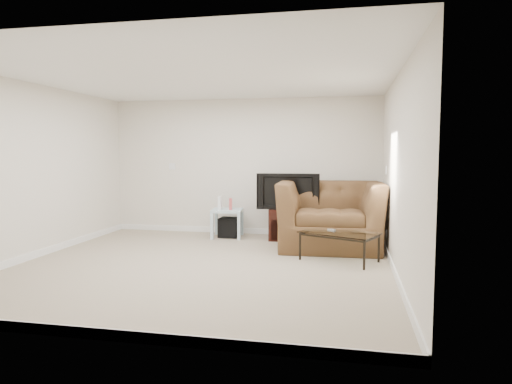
% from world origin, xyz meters
% --- Properties ---
extents(floor, '(5.00, 5.00, 0.00)m').
position_xyz_m(floor, '(0.00, 0.00, 0.00)').
color(floor, tan).
rests_on(floor, ground).
extents(ceiling, '(5.00, 5.00, 0.00)m').
position_xyz_m(ceiling, '(0.00, 0.00, 2.50)').
color(ceiling, white).
rests_on(ceiling, ground).
extents(wall_back, '(5.00, 0.02, 2.50)m').
position_xyz_m(wall_back, '(0.00, 2.50, 1.25)').
color(wall_back, silver).
rests_on(wall_back, ground).
extents(wall_left, '(0.02, 5.00, 2.50)m').
position_xyz_m(wall_left, '(-2.50, 0.00, 1.25)').
color(wall_left, silver).
rests_on(wall_left, ground).
extents(wall_right, '(0.02, 5.00, 2.50)m').
position_xyz_m(wall_right, '(2.50, 0.00, 1.25)').
color(wall_right, silver).
rests_on(wall_right, ground).
extents(plate_back, '(0.12, 0.02, 0.12)m').
position_xyz_m(plate_back, '(-1.40, 2.49, 1.25)').
color(plate_back, white).
rests_on(plate_back, wall_back).
extents(plate_right_switch, '(0.02, 0.09, 0.13)m').
position_xyz_m(plate_right_switch, '(2.49, 1.60, 1.25)').
color(plate_right_switch, white).
rests_on(plate_right_switch, wall_right).
extents(plate_right_outlet, '(0.02, 0.08, 0.12)m').
position_xyz_m(plate_right_outlet, '(2.49, 1.30, 0.30)').
color(plate_right_outlet, white).
rests_on(plate_right_outlet, wall_right).
extents(tv_stand, '(0.69, 0.51, 0.54)m').
position_xyz_m(tv_stand, '(0.90, 2.05, 0.27)').
color(tv_stand, black).
rests_on(tv_stand, floor).
extents(dvd_player, '(0.40, 0.30, 0.05)m').
position_xyz_m(dvd_player, '(0.90, 2.01, 0.45)').
color(dvd_player, black).
rests_on(dvd_player, tv_stand).
extents(television, '(1.01, 0.26, 0.62)m').
position_xyz_m(television, '(0.90, 2.02, 0.85)').
color(television, black).
rests_on(television, tv_stand).
extents(side_table, '(0.58, 0.58, 0.51)m').
position_xyz_m(side_table, '(-0.20, 2.05, 0.25)').
color(side_table, silver).
rests_on(side_table, floor).
extents(subwoofer, '(0.34, 0.34, 0.34)m').
position_xyz_m(subwoofer, '(-0.17, 2.07, 0.18)').
color(subwoofer, black).
rests_on(subwoofer, floor).
extents(game_console, '(0.07, 0.17, 0.23)m').
position_xyz_m(game_console, '(-0.32, 2.01, 0.62)').
color(game_console, white).
rests_on(game_console, side_table).
extents(game_case, '(0.09, 0.16, 0.20)m').
position_xyz_m(game_case, '(-0.13, 2.04, 0.61)').
color(game_case, '#CC4C4C').
rests_on(game_case, side_table).
extents(recliner, '(1.67, 1.12, 1.42)m').
position_xyz_m(recliner, '(1.64, 1.53, 0.71)').
color(recliner, '#4B321C').
rests_on(recliner, floor).
extents(coffee_table, '(1.18, 0.96, 0.40)m').
position_xyz_m(coffee_table, '(1.80, 0.63, 0.20)').
color(coffee_table, black).
rests_on(coffee_table, floor).
extents(remote, '(0.15, 0.14, 0.02)m').
position_xyz_m(remote, '(1.68, 0.80, 0.41)').
color(remote, '#B2B2B7').
rests_on(remote, coffee_table).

